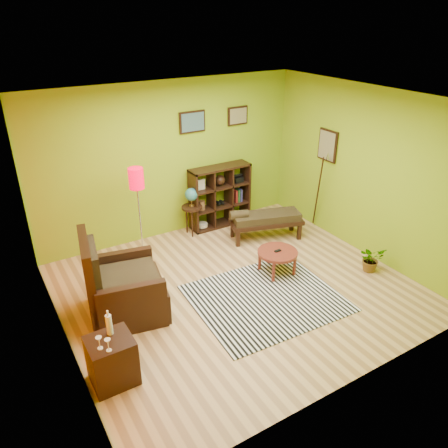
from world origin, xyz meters
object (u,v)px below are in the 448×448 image
side_cabinet (112,360)px  cube_shelf (221,196)px  coffee_table (277,254)px  potted_plant (371,261)px  bench (264,219)px  globe_table (192,200)px  floor_lamp (137,187)px  armchair (121,290)px

side_cabinet → cube_shelf: (3.11, 2.85, 0.30)m
coffee_table → potted_plant: 1.54m
cube_shelf → bench: 1.01m
globe_table → floor_lamp: bearing=-160.4°
coffee_table → side_cabinet: (-2.99, -0.87, -0.04)m
side_cabinet → globe_table: bearing=48.5°
side_cabinet → bench: size_ratio=0.64×
armchair → globe_table: size_ratio=1.33×
side_cabinet → bench: (3.50, 1.94, 0.09)m
armchair → side_cabinet: 1.26m
coffee_table → armchair: bearing=173.6°
floor_lamp → bench: floor_lamp is taller
armchair → globe_table: bearing=39.9°
coffee_table → potted_plant: (1.34, -0.73, -0.17)m
coffee_table → side_cabinet: side_cabinet is taller
coffee_table → armchair: (-2.48, 0.28, 0.04)m
armchair → cube_shelf: 3.12m
floor_lamp → bench: bearing=-10.8°
floor_lamp → bench: 2.43m
side_cabinet → potted_plant: bearing=1.8°
floor_lamp → bench: size_ratio=1.17×
armchair → cube_shelf: (2.61, 1.70, 0.23)m
cube_shelf → bench: cube_shelf is taller
potted_plant → coffee_table: bearing=151.3°
cube_shelf → coffee_table: bearing=-93.6°
side_cabinet → potted_plant: size_ratio=2.09×
armchair → globe_table: (1.94, 1.62, 0.33)m
floor_lamp → potted_plant: floor_lamp is taller
floor_lamp → side_cabinet: bearing=-118.8°
side_cabinet → cube_shelf: size_ratio=0.75×
cube_shelf → potted_plant: (1.22, -2.71, -0.43)m
globe_table → potted_plant: size_ratio=2.14×
cube_shelf → floor_lamp: bearing=-164.9°
coffee_table → cube_shelf: (0.13, 1.98, 0.26)m
globe_table → cube_shelf: 0.68m
floor_lamp → globe_table: 1.37m
armchair → globe_table: 2.55m
armchair → globe_table: armchair is taller
globe_table → bench: bearing=-38.3°
floor_lamp → globe_table: size_ratio=1.77×
potted_plant → side_cabinet: bearing=-178.2°
coffee_table → side_cabinet: 3.11m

